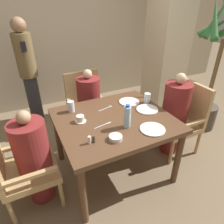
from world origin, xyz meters
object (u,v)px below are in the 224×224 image
chair_far_side (86,103)px  water_bottle (127,117)px  diner_in_far_chair (89,104)px  plate_main_right (129,102)px  chair_right_side (182,117)px  glass_tall_near (71,106)px  plate_main_left (147,109)px  glass_tall_mid (147,98)px  teacup_with_saucer (80,119)px  diner_in_right_chair (174,114)px  chair_left_side (18,166)px  standing_host (28,70)px  bowl_small (116,138)px  diner_in_left_chair (34,158)px  plate_dessert_center (152,129)px  potted_palm (213,80)px

chair_far_side → water_bottle: water_bottle is taller
diner_in_far_chair → plate_main_right: diner_in_far_chair is taller
chair_right_side → glass_tall_near: 1.45m
plate_main_left → water_bottle: size_ratio=1.00×
water_bottle → glass_tall_mid: 0.59m
teacup_with_saucer → diner_in_right_chair: bearing=-4.6°
glass_tall_mid → chair_left_side: bearing=-174.5°
plate_main_left → plate_main_right: (-0.09, 0.26, 0.00)m
diner_in_far_chair → diner_in_right_chair: size_ratio=0.94×
diner_in_far_chair → water_bottle: bearing=-87.6°
standing_host → glass_tall_near: (0.30, -1.36, -0.07)m
diner_in_right_chair → glass_tall_mid: size_ratio=8.89×
diner_in_right_chair → teacup_with_saucer: diner_in_right_chair is taller
plate_main_right → teacup_with_saucer: size_ratio=2.13×
water_bottle → diner_in_far_chair: bearing=92.4°
chair_right_side → teacup_with_saucer: (-1.34, 0.10, 0.29)m
bowl_small → glass_tall_mid: size_ratio=0.97×
glass_tall_mid → diner_in_far_chair: bearing=128.9°
diner_in_left_chair → plate_dessert_center: bearing=-17.8°
chair_right_side → glass_tall_mid: size_ratio=7.48×
diner_in_far_chair → standing_host: (-0.66, 0.92, 0.34)m
potted_palm → plate_main_left: size_ratio=7.78×
chair_right_side → plate_main_left: chair_right_side is taller
water_bottle → chair_far_side: bearing=92.1°
chair_left_side → bowl_small: (0.85, -0.33, 0.27)m
diner_in_left_chair → chair_far_side: size_ratio=1.12×
chair_left_side → bowl_small: 0.95m
chair_right_side → plate_main_right: (-0.67, 0.25, 0.26)m
bowl_small → glass_tall_mid: bearing=35.6°
diner_in_right_chair → glass_tall_mid: bearing=156.7°
chair_left_side → glass_tall_near: size_ratio=7.48×
plate_main_right → chair_far_side: bearing=116.1°
chair_far_side → diner_in_right_chair: bearing=-47.5°
diner_in_left_chair → diner_in_right_chair: 1.71m
plate_main_left → chair_right_side: bearing=0.4°
chair_far_side → bowl_small: size_ratio=7.69×
potted_palm → plate_dessert_center: size_ratio=7.78×
chair_right_side → diner_in_right_chair: 0.17m
chair_far_side → chair_right_side: same height
glass_tall_near → chair_right_side: bearing=-14.1°
chair_left_side → plate_main_right: chair_left_side is taller
plate_main_right → plate_dessert_center: size_ratio=1.00×
standing_host → glass_tall_mid: bearing=-52.8°
diner_in_right_chair → plate_main_left: bearing=-179.5°
chair_far_side → standing_host: (-0.66, 0.77, 0.39)m
plate_main_left → plate_dessert_center: 0.39m
plate_dessert_center → bowl_small: 0.39m
chair_right_side → diner_in_left_chair: bearing=180.0°
chair_left_side → diner_in_right_chair: bearing=0.0°
plate_main_left → plate_dessert_center: (-0.18, -0.35, 0.00)m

